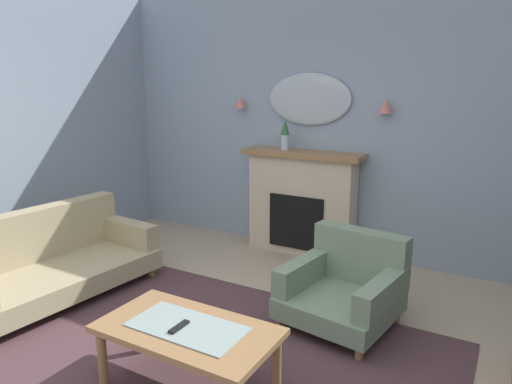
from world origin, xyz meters
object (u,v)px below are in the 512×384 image
object	(u,v)px
fireplace	(301,203)
wall_sconce_left	(240,102)
mantel_vase_centre	(285,134)
wall_sconce_right	(386,106)
wall_mirror	(309,99)
coffee_table	(187,335)
armchair_by_coffee_table	(346,286)
tv_remote	(179,327)
floral_couch	(51,261)

from	to	relation	value
fireplace	wall_sconce_left	bearing A→B (deg)	173.84
mantel_vase_centre	wall_sconce_right	distance (m)	1.10
wall_mirror	coffee_table	bearing A→B (deg)	-81.27
mantel_vase_centre	armchair_by_coffee_table	bearing A→B (deg)	-46.80
tv_remote	fireplace	bearing A→B (deg)	98.45
mantel_vase_centre	coffee_table	world-z (taller)	mantel_vase_centre
fireplace	coffee_table	xyz separation A→B (m)	(0.42, -2.61, -0.19)
mantel_vase_centre	floral_couch	xyz separation A→B (m)	(-1.31, -2.09, -1.02)
floral_couch	armchair_by_coffee_table	size ratio (longest dim) A/B	1.92
coffee_table	armchair_by_coffee_table	world-z (taller)	armchair_by_coffee_table
tv_remote	armchair_by_coffee_table	xyz separation A→B (m)	(0.58, 1.37, -0.15)
fireplace	wall_sconce_right	bearing A→B (deg)	6.16
wall_sconce_left	tv_remote	xyz separation A→B (m)	(1.24, -2.74, -1.21)
armchair_by_coffee_table	coffee_table	bearing A→B (deg)	-112.42
fireplace	wall_mirror	size ratio (longest dim) A/B	1.42
coffee_table	floral_couch	world-z (taller)	floral_couch
mantel_vase_centre	wall_mirror	distance (m)	0.45
fireplace	armchair_by_coffee_table	size ratio (longest dim) A/B	1.47
mantel_vase_centre	armchair_by_coffee_table	size ratio (longest dim) A/B	0.36
wall_sconce_right	tv_remote	size ratio (longest dim) A/B	0.88
tv_remote	floral_couch	xyz separation A→B (m)	(-1.90, 0.53, -0.13)
floral_couch	wall_sconce_left	bearing A→B (deg)	73.36
fireplace	armchair_by_coffee_table	xyz separation A→B (m)	(0.97, -1.28, -0.27)
fireplace	wall_sconce_left	distance (m)	1.38
coffee_table	tv_remote	size ratio (longest dim) A/B	6.88
wall_sconce_right	armchair_by_coffee_table	bearing A→B (deg)	-84.93
wall_sconce_left	wall_sconce_right	xyz separation A→B (m)	(1.70, 0.00, 0.00)
fireplace	tv_remote	xyz separation A→B (m)	(0.39, -2.65, -0.12)
mantel_vase_centre	wall_sconce_left	distance (m)	0.73
mantel_vase_centre	tv_remote	size ratio (longest dim) A/B	2.07
floral_couch	coffee_table	bearing A→B (deg)	-14.27
fireplace	tv_remote	size ratio (longest dim) A/B	8.50
mantel_vase_centre	armchair_by_coffee_table	distance (m)	2.00
wall_mirror	armchair_by_coffee_table	distance (m)	2.22
wall_mirror	armchair_by_coffee_table	bearing A→B (deg)	-55.58
armchair_by_coffee_table	wall_sconce_right	bearing A→B (deg)	95.07
fireplace	coffee_table	bearing A→B (deg)	-80.81
wall_mirror	armchair_by_coffee_table	size ratio (longest dim) A/B	1.04
wall_sconce_left	tv_remote	bearing A→B (deg)	-65.59
wall_mirror	wall_sconce_left	world-z (taller)	wall_mirror
fireplace	floral_couch	xyz separation A→B (m)	(-1.51, -2.12, -0.25)
fireplace	wall_sconce_right	world-z (taller)	wall_sconce_right
coffee_table	armchair_by_coffee_table	xyz separation A→B (m)	(0.55, 1.33, -0.08)
mantel_vase_centre	wall_sconce_left	world-z (taller)	wall_sconce_left
fireplace	armchair_by_coffee_table	world-z (taller)	fireplace
tv_remote	wall_mirror	bearing A→B (deg)	98.03
armchair_by_coffee_table	fireplace	bearing A→B (deg)	127.28
mantel_vase_centre	coffee_table	distance (m)	2.82
floral_couch	armchair_by_coffee_table	bearing A→B (deg)	18.71
wall_sconce_right	floral_couch	xyz separation A→B (m)	(-2.36, -2.21, -1.34)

